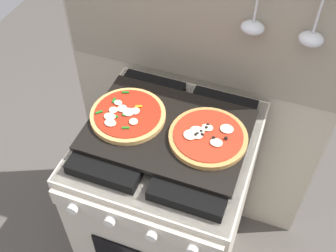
{
  "coord_description": "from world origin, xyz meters",
  "views": [
    {
      "loc": [
        0.32,
        -0.87,
        1.95
      ],
      "look_at": [
        0.0,
        0.0,
        0.93
      ],
      "focal_mm": 44.35,
      "sensor_mm": 36.0,
      "label": 1
    }
  ],
  "objects_px": {
    "stove": "(168,203)",
    "baking_tray": "(168,130)",
    "pizza_left": "(128,114)",
    "pizza_right": "(208,136)"
  },
  "relations": [
    {
      "from": "stove",
      "to": "baking_tray",
      "type": "distance_m",
      "value": 0.46
    },
    {
      "from": "stove",
      "to": "baking_tray",
      "type": "height_order",
      "value": "baking_tray"
    },
    {
      "from": "stove",
      "to": "pizza_left",
      "type": "distance_m",
      "value": 0.5
    },
    {
      "from": "stove",
      "to": "pizza_right",
      "type": "xyz_separation_m",
      "value": [
        0.14,
        0.0,
        0.48
      ]
    },
    {
      "from": "baking_tray",
      "to": "pizza_left",
      "type": "bearing_deg",
      "value": 179.12
    },
    {
      "from": "stove",
      "to": "pizza_right",
      "type": "relative_size",
      "value": 3.47
    },
    {
      "from": "stove",
      "to": "pizza_right",
      "type": "height_order",
      "value": "pizza_right"
    },
    {
      "from": "baking_tray",
      "to": "stove",
      "type": "bearing_deg",
      "value": -90.0
    },
    {
      "from": "baking_tray",
      "to": "pizza_left",
      "type": "relative_size",
      "value": 2.08
    },
    {
      "from": "pizza_right",
      "to": "baking_tray",
      "type": "bearing_deg",
      "value": -179.06
    }
  ]
}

